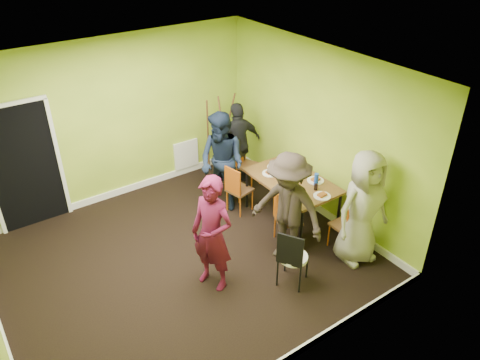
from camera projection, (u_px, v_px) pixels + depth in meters
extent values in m
plane|color=black|center=(184.00, 260.00, 6.89)|extent=(5.00, 5.00, 0.00)
cube|color=olive|center=(113.00, 121.00, 7.76)|extent=(5.00, 0.04, 2.80)
cube|color=olive|center=(287.00, 274.00, 4.59)|extent=(5.00, 0.04, 2.80)
cube|color=olive|center=(317.00, 132.00, 7.40)|extent=(0.04, 4.50, 2.80)
cube|color=white|center=(169.00, 75.00, 5.45)|extent=(5.00, 4.50, 0.04)
cube|color=black|center=(24.00, 167.00, 7.19)|extent=(1.00, 0.05, 2.04)
cube|color=white|center=(186.00, 155.00, 8.89)|extent=(0.50, 0.04, 0.55)
cylinder|color=black|center=(301.00, 230.00, 6.93)|extent=(0.04, 0.04, 0.71)
cylinder|color=black|center=(339.00, 212.00, 7.31)|extent=(0.04, 0.04, 0.71)
cylinder|color=black|center=(247.00, 189.00, 7.90)|extent=(0.04, 0.04, 0.71)
cylinder|color=black|center=(283.00, 176.00, 8.29)|extent=(0.04, 0.04, 0.71)
cube|color=brown|center=(292.00, 181.00, 7.42)|extent=(0.90, 1.50, 0.04)
cylinder|color=#CA5A13|center=(227.00, 200.00, 7.90)|extent=(0.02, 0.02, 0.40)
cylinder|color=#CA5A13|center=(240.00, 207.00, 7.72)|extent=(0.02, 0.02, 0.40)
cylinder|color=#CA5A13|center=(239.00, 193.00, 8.09)|extent=(0.02, 0.02, 0.40)
cylinder|color=#CA5A13|center=(252.00, 199.00, 7.91)|extent=(0.02, 0.02, 0.40)
cube|color=brown|center=(240.00, 190.00, 7.80)|extent=(0.43, 0.43, 0.04)
cube|color=#CA5A13|center=(233.00, 181.00, 7.57)|extent=(0.10, 0.34, 0.45)
cylinder|color=#CA5A13|center=(275.00, 226.00, 7.26)|extent=(0.02, 0.02, 0.41)
cylinder|color=#CA5A13|center=(281.00, 238.00, 7.00)|extent=(0.02, 0.02, 0.41)
cylinder|color=#CA5A13|center=(294.00, 223.00, 7.32)|extent=(0.02, 0.02, 0.41)
cylinder|color=#CA5A13|center=(301.00, 235.00, 7.07)|extent=(0.02, 0.02, 0.41)
cube|color=brown|center=(288.00, 220.00, 7.06)|extent=(0.47, 0.47, 0.04)
cube|color=#CA5A13|center=(278.00, 208.00, 6.89)|extent=(0.15, 0.33, 0.45)
cylinder|color=#CA5A13|center=(245.00, 170.00, 8.77)|extent=(0.02, 0.02, 0.41)
cylinder|color=#CA5A13|center=(237.00, 177.00, 8.54)|extent=(0.02, 0.02, 0.41)
cylinder|color=#CA5A13|center=(260.00, 174.00, 8.63)|extent=(0.02, 0.02, 0.41)
cylinder|color=#CA5A13|center=(252.00, 182.00, 8.40)|extent=(0.02, 0.02, 0.41)
cube|color=brown|center=(249.00, 166.00, 8.48)|extent=(0.48, 0.48, 0.04)
cube|color=#CA5A13|center=(240.00, 151.00, 8.43)|extent=(0.33, 0.17, 0.46)
cylinder|color=#CA5A13|center=(343.00, 245.00, 6.86)|extent=(0.02, 0.02, 0.41)
cylinder|color=#CA5A13|center=(358.00, 238.00, 7.00)|extent=(0.02, 0.02, 0.41)
cylinder|color=#CA5A13|center=(329.00, 235.00, 7.07)|extent=(0.02, 0.02, 0.41)
cylinder|color=#CA5A13|center=(343.00, 228.00, 7.22)|extent=(0.02, 0.02, 0.41)
cube|color=brown|center=(345.00, 225.00, 6.93)|extent=(0.37, 0.37, 0.04)
cube|color=#CA5A13|center=(356.00, 218.00, 6.69)|extent=(0.34, 0.03, 0.45)
cylinder|color=black|center=(277.00, 273.00, 6.33)|extent=(0.02, 0.02, 0.42)
cylinder|color=black|center=(300.00, 280.00, 6.22)|extent=(0.02, 0.02, 0.42)
cylinder|color=black|center=(285.00, 259.00, 6.58)|extent=(0.02, 0.02, 0.42)
cylinder|color=black|center=(307.00, 266.00, 6.46)|extent=(0.02, 0.02, 0.42)
cylinder|color=white|center=(293.00, 257.00, 6.28)|extent=(0.39, 0.39, 0.05)
cube|color=black|center=(290.00, 251.00, 6.02)|extent=(0.21, 0.32, 0.47)
cylinder|color=brown|center=(208.00, 136.00, 8.70)|extent=(0.23, 0.37, 1.57)
cylinder|color=brown|center=(226.00, 131.00, 8.90)|extent=(0.23, 0.37, 1.57)
cylinder|color=brown|center=(224.00, 138.00, 8.64)|extent=(0.03, 0.36, 1.53)
cube|color=brown|center=(219.00, 137.00, 8.79)|extent=(0.42, 0.04, 0.04)
cylinder|color=white|center=(270.00, 173.00, 7.57)|extent=(0.26, 0.26, 0.01)
cylinder|color=white|center=(295.00, 196.00, 6.98)|extent=(0.23, 0.23, 0.01)
cylinder|color=white|center=(275.00, 167.00, 7.75)|extent=(0.26, 0.26, 0.01)
cylinder|color=white|center=(322.00, 196.00, 6.98)|extent=(0.26, 0.26, 0.01)
cylinder|color=white|center=(298.00, 173.00, 7.58)|extent=(0.21, 0.21, 0.01)
cylinder|color=white|center=(315.00, 181.00, 7.37)|extent=(0.27, 0.27, 0.01)
cylinder|color=white|center=(290.00, 174.00, 7.33)|extent=(0.07, 0.07, 0.23)
cylinder|color=#1743B2|center=(316.00, 179.00, 7.22)|extent=(0.07, 0.07, 0.20)
cylinder|color=#CA5A13|center=(275.00, 174.00, 7.49)|extent=(0.03, 0.03, 0.08)
cylinder|color=black|center=(273.00, 172.00, 7.50)|extent=(0.06, 0.06, 0.10)
cylinder|color=black|center=(284.00, 164.00, 7.74)|extent=(0.07, 0.07, 0.10)
cylinder|color=black|center=(316.00, 187.00, 7.12)|extent=(0.06, 0.06, 0.10)
imported|color=white|center=(290.00, 183.00, 7.24)|extent=(0.11, 0.11, 0.09)
imported|color=white|center=(297.00, 175.00, 7.45)|extent=(0.09, 0.09, 0.08)
imported|color=#4F0D28|center=(212.00, 234.00, 6.05)|extent=(0.61, 0.72, 1.67)
imported|color=black|center=(222.00, 162.00, 7.68)|extent=(0.87, 0.99, 1.71)
imported|color=black|center=(288.00, 208.00, 6.53)|extent=(0.99, 1.26, 1.71)
imported|color=black|center=(238.00, 143.00, 8.46)|extent=(0.93, 0.45, 1.55)
imported|color=gray|center=(362.00, 208.00, 6.51)|extent=(0.90, 0.64, 1.74)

